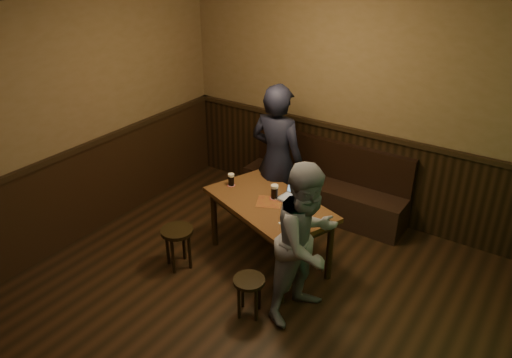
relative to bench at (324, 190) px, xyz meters
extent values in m
cube|color=black|center=(0.31, -2.75, -0.32)|extent=(5.00, 6.00, 0.02)
cube|color=beige|center=(0.31, -2.75, 2.50)|extent=(5.00, 6.00, 0.02)
cube|color=olive|center=(0.31, 0.26, 1.09)|extent=(5.00, 0.02, 2.80)
cube|color=olive|center=(-2.20, -2.75, 1.09)|extent=(0.02, 6.00, 2.80)
cube|color=black|center=(0.31, 0.23, 0.24)|extent=(4.98, 0.04, 1.10)
cube|color=black|center=(-2.17, -2.75, 0.24)|extent=(0.04, 5.98, 1.10)
cube|color=black|center=(0.31, 0.20, 0.82)|extent=(4.98, 0.06, 0.06)
cube|color=black|center=(-2.14, -2.75, 0.82)|extent=(0.06, 5.98, 0.06)
cube|color=black|center=(0.00, -0.04, -0.09)|extent=(2.20, 0.50, 0.45)
cube|color=black|center=(0.00, 0.16, 0.39)|extent=(2.20, 0.10, 0.50)
cube|color=#573419|center=(0.00, -1.35, 0.43)|extent=(1.62, 1.26, 0.05)
cube|color=black|center=(0.00, -1.35, 0.35)|extent=(1.46, 1.10, 0.08)
cube|color=maroon|center=(0.00, -1.35, 0.46)|extent=(0.35, 0.35, 0.00)
cylinder|color=black|center=(-0.71, -1.44, 0.05)|extent=(0.07, 0.07, 0.71)
cylinder|color=black|center=(-0.48, -0.82, 0.05)|extent=(0.07, 0.07, 0.71)
cylinder|color=black|center=(0.48, -1.87, 0.05)|extent=(0.07, 0.07, 0.71)
cylinder|color=black|center=(0.71, -1.26, 0.05)|extent=(0.07, 0.07, 0.71)
cylinder|color=black|center=(-0.77, -1.99, 0.15)|extent=(0.44, 0.44, 0.04)
cylinder|color=black|center=(-0.64, -1.96, -0.08)|extent=(0.04, 0.04, 0.46)
cylinder|color=black|center=(-0.81, -1.86, -0.08)|extent=(0.04, 0.04, 0.46)
cylinder|color=black|center=(-0.90, -2.03, -0.08)|extent=(0.04, 0.04, 0.46)
cylinder|color=black|center=(-0.74, -2.12, -0.08)|extent=(0.04, 0.04, 0.46)
cylinder|color=black|center=(0.32, -2.19, 0.09)|extent=(0.40, 0.40, 0.04)
cylinder|color=black|center=(0.43, -2.24, -0.11)|extent=(0.03, 0.03, 0.40)
cylinder|color=black|center=(0.36, -2.08, -0.11)|extent=(0.03, 0.03, 0.40)
cylinder|color=black|center=(0.21, -2.15, -0.11)|extent=(0.03, 0.03, 0.40)
cylinder|color=black|center=(0.27, -2.30, -0.11)|extent=(0.03, 0.03, 0.40)
cylinder|color=#AB1523|center=(-0.57, -1.27, 0.45)|extent=(0.10, 0.10, 0.00)
cylinder|color=silver|center=(-0.57, -1.27, 0.46)|extent=(0.08, 0.08, 0.00)
cylinder|color=black|center=(-0.57, -1.27, 0.52)|extent=(0.07, 0.07, 0.11)
cylinder|color=beige|center=(-0.57, -1.27, 0.59)|extent=(0.07, 0.07, 0.03)
cylinder|color=#AB1523|center=(0.00, -1.25, 0.45)|extent=(0.11, 0.11, 0.00)
cylinder|color=silver|center=(0.00, -1.25, 0.46)|extent=(0.09, 0.09, 0.00)
cylinder|color=black|center=(0.00, -1.25, 0.52)|extent=(0.08, 0.08, 0.13)
cylinder|color=beige|center=(0.00, -1.25, 0.60)|extent=(0.08, 0.08, 0.03)
cylinder|color=#AB1523|center=(0.41, -1.54, 0.45)|extent=(0.10, 0.10, 0.00)
cylinder|color=silver|center=(0.41, -1.54, 0.46)|extent=(0.09, 0.09, 0.00)
cylinder|color=black|center=(0.41, -1.54, 0.52)|extent=(0.07, 0.07, 0.12)
cylinder|color=beige|center=(0.41, -1.54, 0.60)|extent=(0.08, 0.08, 0.03)
cube|color=silver|center=(0.21, -1.18, 0.46)|extent=(0.38, 0.29, 0.02)
cube|color=#B2B2B7|center=(0.21, -1.18, 0.47)|extent=(0.34, 0.23, 0.00)
cube|color=silver|center=(0.22, -1.06, 0.59)|extent=(0.35, 0.12, 0.23)
cube|color=#5B84AA|center=(0.22, -1.07, 0.59)|extent=(0.32, 0.10, 0.19)
cube|color=silver|center=(0.43, -1.64, 0.45)|extent=(0.27, 0.24, 0.00)
imported|color=black|center=(-0.28, -0.75, 0.63)|extent=(0.69, 0.46, 1.88)
imported|color=gray|center=(0.73, -1.85, 0.49)|extent=(0.76, 0.89, 1.60)
camera|label=1|loc=(2.49, -5.29, 3.12)|focal=35.00mm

